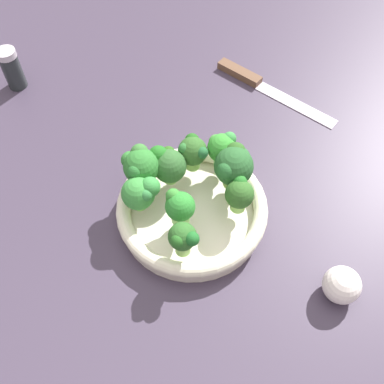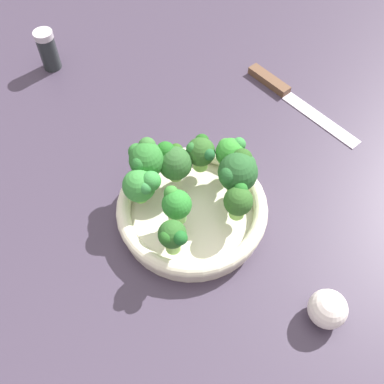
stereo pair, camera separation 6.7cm
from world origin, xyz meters
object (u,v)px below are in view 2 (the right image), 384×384
object	(u,v)px
broccoli_floret_0	(201,152)
broccoli_floret_4	(172,236)
broccoli_floret_2	(176,204)
knife	(287,94)
broccoli_floret_5	(238,200)
garlic_bulb	(328,309)
pepper_shaker	(48,50)
broccoli_floret_3	(172,161)
broccoli_floret_7	(142,185)
bowl	(192,210)
broccoli_floret_8	(230,153)
broccoli_floret_1	(238,171)
broccoli_floret_6	(146,159)

from	to	relation	value
broccoli_floret_0	broccoli_floret_4	bearing A→B (deg)	-101.49
broccoli_floret_2	broccoli_floret_4	xyz separation A→B (cm)	(-0.02, -5.52, 0.28)
broccoli_floret_0	knife	size ratio (longest dim) A/B	0.29
broccoli_floret_5	garlic_bulb	size ratio (longest dim) A/B	1.06
broccoli_floret_2	knife	world-z (taller)	broccoli_floret_2
broccoli_floret_4	garlic_bulb	size ratio (longest dim) A/B	1.12
broccoli_floret_2	pepper_shaker	distance (cm)	46.85
broccoli_floret_3	broccoli_floret_7	world-z (taller)	broccoli_floret_3
bowl	broccoli_floret_7	xyz separation A→B (cm)	(-7.49, 0.48, 5.49)
broccoli_floret_8	garlic_bulb	size ratio (longest dim) A/B	1.19
broccoli_floret_5	broccoli_floret_8	size ratio (longest dim) A/B	0.89
bowl	broccoli_floret_3	size ratio (longest dim) A/B	3.74
knife	pepper_shaker	size ratio (longest dim) A/B	2.48
broccoli_floret_7	knife	bearing A→B (deg)	49.56
broccoli_floret_1	broccoli_floret_8	xyz separation A→B (cm)	(-1.21, 3.94, -0.46)
broccoli_floret_5	broccoli_floret_6	size ratio (longest dim) A/B	0.80
broccoli_floret_3	broccoli_floret_8	distance (cm)	9.12
broccoli_floret_4	broccoli_floret_7	size ratio (longest dim) A/B	1.00
broccoli_floret_7	garlic_bulb	size ratio (longest dim) A/B	1.12
broccoli_floret_2	broccoli_floret_6	distance (cm)	8.88
broccoli_floret_0	broccoli_floret_3	distance (cm)	4.79
broccoli_floret_7	broccoli_floret_8	xyz separation A→B (cm)	(12.97, 6.60, 0.45)
broccoli_floret_4	garlic_bulb	bearing A→B (deg)	-18.17
broccoli_floret_2	broccoli_floret_3	size ratio (longest dim) A/B	0.94
bowl	knife	distance (cm)	33.37
pepper_shaker	broccoli_floret_1	bearing A→B (deg)	-39.85
broccoli_floret_1	pepper_shaker	world-z (taller)	broccoli_floret_1
broccoli_floret_5	broccoli_floret_8	distance (cm)	8.54
broccoli_floret_0	garlic_bulb	bearing A→B (deg)	-50.52
broccoli_floret_3	garlic_bulb	bearing A→B (deg)	-41.77
broccoli_floret_6	knife	bearing A→B (deg)	45.22
broccoli_floret_7	broccoli_floret_4	bearing A→B (deg)	-58.21
broccoli_floret_6	broccoli_floret_4	bearing A→B (deg)	-67.98
broccoli_floret_4	broccoli_floret_7	distance (cm)	10.05
broccoli_floret_0	broccoli_floret_8	distance (cm)	4.58
broccoli_floret_6	broccoli_floret_5	bearing A→B (deg)	-22.91
bowl	broccoli_floret_2	xyz separation A→B (cm)	(-2.17, -2.53, 5.52)
garlic_bulb	broccoli_floret_5	bearing A→B (deg)	132.23
broccoli_floret_0	broccoli_floret_6	xyz separation A→B (cm)	(-8.24, -2.59, 0.79)
broccoli_floret_6	broccoli_floret_8	distance (cm)	13.05
knife	broccoli_floret_6	bearing A→B (deg)	-134.78
broccoli_floret_1	broccoli_floret_5	xyz separation A→B (cm)	(0.11, -4.48, -1.02)
broccoli_floret_7	bowl	bearing A→B (deg)	-3.69
broccoli_floret_1	broccoli_floret_2	bearing A→B (deg)	-147.36
broccoli_floret_7	broccoli_floret_6	bearing A→B (deg)	87.85
broccoli_floret_0	knife	xyz separation A→B (cm)	(15.78, 21.62, -7.12)
broccoli_floret_2	broccoli_floret_3	bearing A→B (deg)	99.20
broccoli_floret_5	broccoli_floret_6	xyz separation A→B (cm)	(-14.14, 5.97, 1.03)
broccoli_floret_3	broccoli_floret_4	xyz separation A→B (cm)	(1.23, -13.25, 0.33)
bowl	broccoli_floret_5	world-z (taller)	broccoli_floret_5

